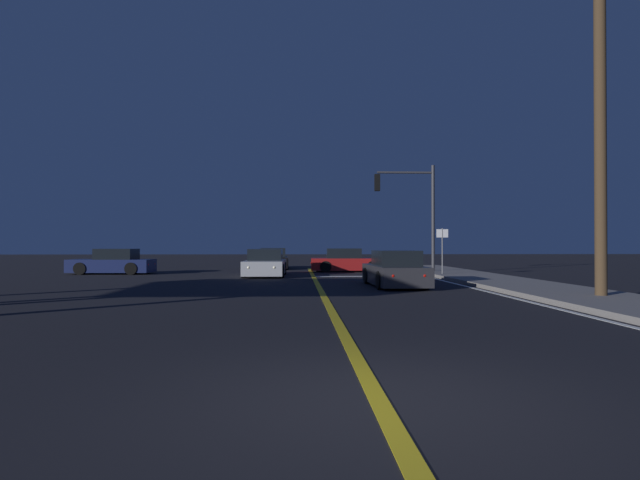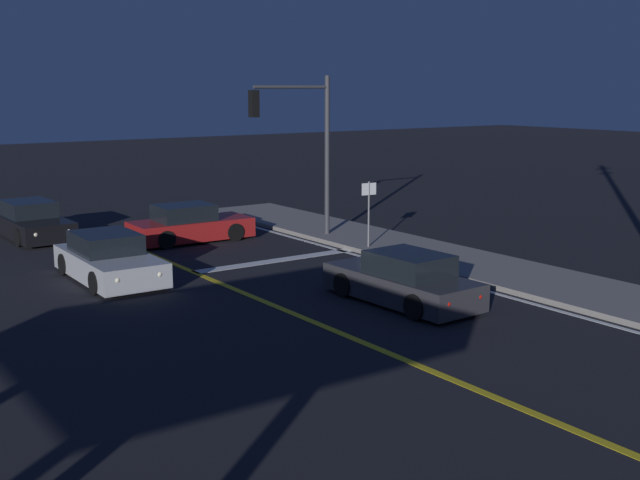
{
  "view_description": "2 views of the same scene",
  "coord_description": "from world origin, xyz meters",
  "views": [
    {
      "loc": [
        -0.81,
        -5.08,
        1.55
      ],
      "look_at": [
        0.27,
        18.89,
        1.77
      ],
      "focal_mm": 29.08,
      "sensor_mm": 36.0,
      "label": 1
    },
    {
      "loc": [
        -10.24,
        -0.77,
        5.42
      ],
      "look_at": [
        1.3,
        15.52,
        1.58
      ],
      "focal_mm": 44.55,
      "sensor_mm": 36.0,
      "label": 2
    }
  ],
  "objects": [
    {
      "name": "ground_plane",
      "position": [
        0.0,
        0.0,
        0.0
      ],
      "size": [
        160.0,
        160.0,
        0.0
      ],
      "primitive_type": "plane",
      "color": "black"
    },
    {
      "name": "sidewalk_right",
      "position": [
        7.33,
        10.83,
        0.07
      ],
      "size": [
        3.2,
        39.0,
        0.15
      ],
      "primitive_type": "cube",
      "color": "gray",
      "rests_on": "ground"
    },
    {
      "name": "lane_line_center",
      "position": [
        0.0,
        10.83,
        0.01
      ],
      "size": [
        0.2,
        36.83,
        0.01
      ],
      "primitive_type": "cube",
      "color": "gold",
      "rests_on": "ground"
    },
    {
      "name": "lane_line_edge_right",
      "position": [
        5.48,
        10.83,
        0.01
      ],
      "size": [
        0.16,
        36.83,
        0.01
      ],
      "primitive_type": "cube",
      "color": "white",
      "rests_on": "ground"
    },
    {
      "name": "stop_bar",
      "position": [
        2.87,
        20.17,
        0.01
      ],
      "size": [
        5.73,
        0.5,
        0.01
      ],
      "primitive_type": "cube",
      "color": "white",
      "rests_on": "ground"
    },
    {
      "name": "car_distant_tail_charcoal",
      "position": [
        2.84,
        14.02,
        0.58
      ],
      "size": [
        1.94,
        4.43,
        1.34
      ],
      "rotation": [
        0.0,
        0.0,
        0.03
      ],
      "color": "#2D2D33",
      "rests_on": "ground"
    },
    {
      "name": "car_lead_oncoming_navy",
      "position": [
        -10.57,
        22.89,
        0.58
      ],
      "size": [
        4.32,
        1.98,
        1.34
      ],
      "rotation": [
        0.0,
        0.0,
        1.53
      ],
      "color": "navy",
      "rests_on": "ground"
    },
    {
      "name": "car_side_waiting_silver",
      "position": [
        -2.37,
        20.78,
        0.58
      ],
      "size": [
        2.04,
        4.5,
        1.34
      ],
      "rotation": [
        0.0,
        0.0,
        3.12
      ],
      "color": "#B2B5BA",
      "rests_on": "ground"
    },
    {
      "name": "car_mid_block_red",
      "position": [
        2.09,
        24.73,
        0.58
      ],
      "size": [
        4.33,
        2.0,
        1.34
      ],
      "rotation": [
        0.0,
        0.0,
        -1.6
      ],
      "color": "maroon",
      "rests_on": "ground"
    },
    {
      "name": "car_parked_curb_black",
      "position": [
        -2.34,
        28.71,
        0.58
      ],
      "size": [
        2.02,
        4.68,
        1.34
      ],
      "rotation": [
        0.0,
        0.0,
        3.17
      ],
      "color": "black",
      "rests_on": "ground"
    },
    {
      "name": "traffic_signal_near_right",
      "position": [
        5.41,
        22.47,
        3.85
      ],
      "size": [
        3.26,
        0.28,
        5.84
      ],
      "rotation": [
        0.0,
        0.0,
        3.14
      ],
      "color": "#38383D",
      "rests_on": "ground"
    },
    {
      "name": "utility_pole_right",
      "position": [
        7.63,
        8.92,
        5.3
      ],
      "size": [
        1.43,
        0.32,
        10.31
      ],
      "color": "#4C3823",
      "rests_on": "ground"
    },
    {
      "name": "street_sign_corner",
      "position": [
        6.23,
        19.67,
        1.59
      ],
      "size": [
        0.56,
        0.07,
        2.36
      ],
      "color": "slate",
      "rests_on": "ground"
    }
  ]
}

